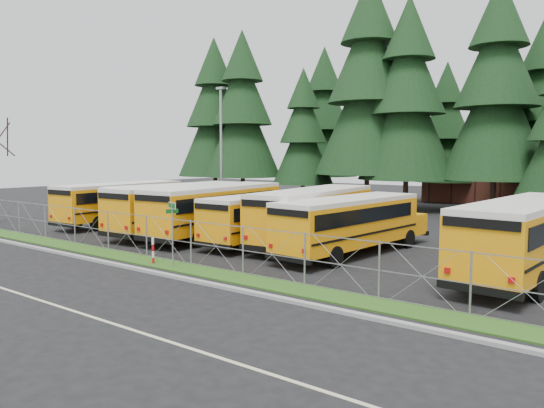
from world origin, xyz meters
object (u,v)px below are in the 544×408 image
Objects in this scene: striped_bollard at (153,251)px; light_standard at (221,146)px; bus_0 at (125,204)px; bus_4 at (270,218)px; bus_1 at (179,206)px; bus_3 at (219,211)px; bus_east at (529,239)px; bus_2 at (184,209)px; street_sign at (172,221)px; bus_5 at (317,217)px; bus_6 at (353,226)px.

light_standard is at bearing 124.22° from striped_bollard.
bus_0 reaches higher than bus_4.
striped_bollard is 0.12× the size of light_standard.
striped_bollard is (8.00, -8.87, -0.83)m from bus_1.
bus_3 is 0.99× the size of bus_east.
bus_2 is 19.46m from bus_east.
bus_0 is at bearing 150.46° from street_sign.
bus_1 is at bearing 171.22° from bus_4.
street_sign is (0.64, -7.64, 0.69)m from bus_4.
striped_bollard is (5.77, -7.20, -0.90)m from bus_2.
bus_4 is at bearing -178.10° from bus_east.
bus_5 reaches higher than striped_bollard.
bus_east is at bearing -13.07° from bus_5.
light_standard reaches higher than striped_bollard.
bus_0 is at bearing -175.84° from bus_6.
light_standard is at bearing 119.02° from bus_1.
light_standard reaches higher than bus_6.
bus_east is at bearing -2.97° from bus_4.
bus_4 is 13.16m from bus_east.
bus_0 is 1.03× the size of bus_6.
bus_5 is at bearing 20.86° from bus_4.
bus_east reaches higher than bus_4.
bus_2 is 8.84m from bus_5.
bus_0 is at bearing 178.42° from bus_5.
bus_3 is (2.78, 0.23, 0.01)m from bus_2.
bus_1 is 1.07× the size of bus_4.
bus_east is 26.61m from light_standard.
bus_3 reaches higher than bus_4.
bus_3 is at bearing -175.24° from bus_6.
bus_3 is at bearing 111.94° from striped_bollard.
striped_bollard is (-0.53, -7.75, -0.74)m from bus_4.
bus_4 is at bearing -2.42° from bus_0.
bus_0 is 1.08× the size of light_standard.
bus_2 is 1.13× the size of light_standard.
bus_5 is at bearing 5.79° from bus_1.
light_standard is at bearing 157.11° from bus_6.
bus_2 is at bearing 134.37° from street_sign.
bus_2 is 6.33m from bus_4.
street_sign is 0.28× the size of light_standard.
bus_4 is (3.53, 0.32, -0.17)m from bus_3.
bus_east reaches higher than bus_0.
bus_4 is at bearing -163.69° from bus_5.
bus_4 is at bearing 0.53° from bus_3.
bus_5 reaches higher than bus_4.
bus_6 is (2.91, -1.28, -0.11)m from bus_5.
bus_5 is 1.08× the size of bus_6.
bus_east is at bearing -4.85° from bus_3.
bus_1 is at bearing 173.41° from bus_5.
bus_4 is (8.54, -1.12, -0.09)m from bus_1.
bus_0 reaches higher than street_sign.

